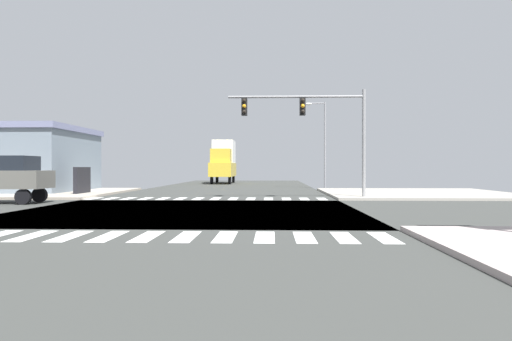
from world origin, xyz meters
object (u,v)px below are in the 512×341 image
Objects in this scene: traffic_signal_mast at (309,117)px; street_lamp at (322,136)px; suv_nearside_1 at (0,175)px; box_truck_leading_1 at (223,161)px.

street_lamp is (2.09, 12.90, -0.20)m from traffic_signal_mast.
traffic_signal_mast is 13.07m from street_lamp.
street_lamp reaches higher than suv_nearside_1.
box_truck_leading_1 is at bearing 106.29° from traffic_signal_mast.
street_lamp is at bearing 80.79° from traffic_signal_mast.
traffic_signal_mast is at bearing 106.29° from box_truck_leading_1.
traffic_signal_mast is at bearing -99.21° from street_lamp.
traffic_signal_mast reaches higher than suv_nearside_1.
street_lamp is at bearing 133.68° from suv_nearside_1.
suv_nearside_1 is at bearing 75.01° from box_truck_leading_1.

